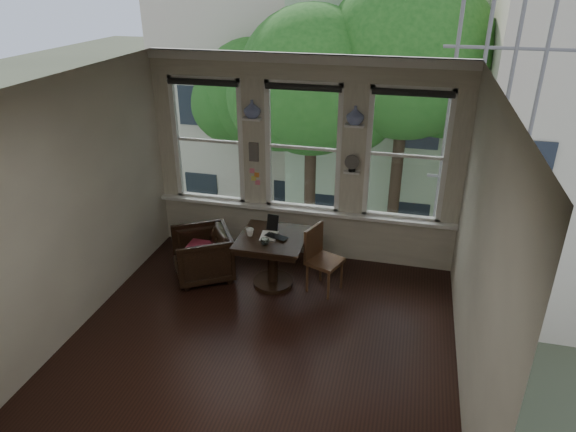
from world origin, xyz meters
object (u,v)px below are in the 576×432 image
(laptop, at_px, (274,238))
(armchair_left, at_px, (202,255))
(side_chair_right, at_px, (325,261))
(mug, at_px, (250,232))
(table, at_px, (273,261))

(laptop, bearing_deg, armchair_left, -161.49)
(side_chair_right, xyz_separation_m, mug, (-1.03, -0.07, 0.34))
(mug, bearing_deg, laptop, -3.63)
(armchair_left, relative_size, mug, 7.38)
(side_chair_right, relative_size, mug, 8.54)
(table, xyz_separation_m, side_chair_right, (0.72, 0.03, 0.09))
(armchair_left, distance_m, mug, 0.84)
(table, bearing_deg, armchair_left, -177.01)
(side_chair_right, distance_m, mug, 1.08)
(side_chair_right, bearing_deg, laptop, 119.61)
(armchair_left, relative_size, laptop, 2.49)
(side_chair_right, height_order, laptop, side_chair_right)
(table, relative_size, laptop, 2.82)
(table, bearing_deg, side_chair_right, 2.51)
(armchair_left, xyz_separation_m, mug, (0.72, 0.01, 0.44))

